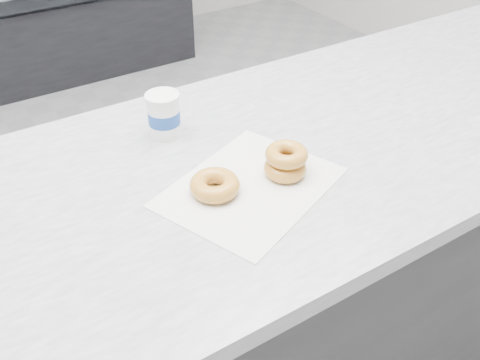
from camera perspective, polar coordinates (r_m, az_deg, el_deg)
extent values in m
plane|color=gray|center=(2.12, -10.91, -11.10)|extent=(5.00, 5.00, 0.00)
cube|color=#333335|center=(1.43, -3.03, -14.87)|extent=(3.00, 0.70, 0.86)
cube|color=silver|center=(1.11, -3.76, -0.25)|extent=(3.06, 0.76, 0.04)
cube|color=silver|center=(1.06, 1.12, -0.73)|extent=(0.41, 0.37, 0.00)
torus|color=orange|center=(1.04, -2.71, -0.55)|extent=(0.13, 0.13, 0.03)
torus|color=orange|center=(1.09, 4.83, 1.26)|extent=(0.09, 0.09, 0.03)
torus|color=orange|center=(1.07, 4.99, 2.73)|extent=(0.12, 0.12, 0.03)
cylinder|color=white|center=(1.21, -8.12, 6.88)|extent=(0.07, 0.07, 0.10)
cylinder|color=white|center=(1.19, -8.32, 8.90)|extent=(0.08, 0.08, 0.01)
cylinder|color=#1A4191|center=(1.21, -8.10, 6.70)|extent=(0.07, 0.07, 0.03)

